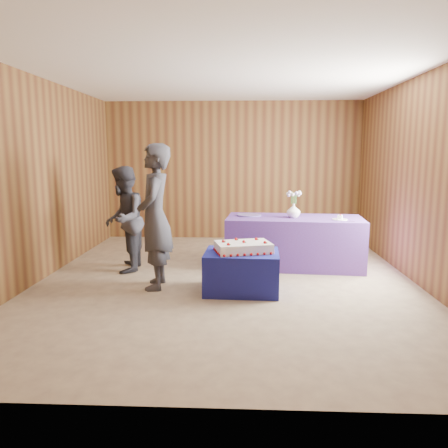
# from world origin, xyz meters

# --- Properties ---
(ground) EXTENTS (6.00, 6.00, 0.00)m
(ground) POSITION_xyz_m (0.00, 0.00, 0.00)
(ground) COLOR tan
(ground) RESTS_ON ground
(room_shell) EXTENTS (5.04, 6.04, 2.72)m
(room_shell) POSITION_xyz_m (0.00, 0.00, 1.80)
(room_shell) COLOR brown
(room_shell) RESTS_ON ground
(cake_table) EXTENTS (0.93, 0.74, 0.50)m
(cake_table) POSITION_xyz_m (0.21, -0.46, 0.25)
(cake_table) COLOR #1A1A91
(cake_table) RESTS_ON ground
(serving_table) EXTENTS (2.07, 1.06, 0.75)m
(serving_table) POSITION_xyz_m (0.99, 0.79, 0.38)
(serving_table) COLOR #543593
(serving_table) RESTS_ON ground
(sheet_cake) EXTENTS (0.78, 0.62, 0.16)m
(sheet_cake) POSITION_xyz_m (0.23, -0.47, 0.56)
(sheet_cake) COLOR white
(sheet_cake) RESTS_ON cake_table
(vase) EXTENTS (0.25, 0.25, 0.21)m
(vase) POSITION_xyz_m (0.97, 0.76, 0.85)
(vase) COLOR white
(vase) RESTS_ON serving_table
(flower_spray) EXTENTS (0.23, 0.22, 0.17)m
(flower_spray) POSITION_xyz_m (0.97, 0.76, 1.10)
(flower_spray) COLOR #316428
(flower_spray) RESTS_ON vase
(platter) EXTENTS (0.51, 0.51, 0.02)m
(platter) POSITION_xyz_m (0.31, 0.93, 0.76)
(platter) COLOR #6552A4
(platter) RESTS_ON serving_table
(plate) EXTENTS (0.29, 0.29, 0.01)m
(plate) POSITION_xyz_m (1.61, 0.57, 0.76)
(plate) COLOR white
(plate) RESTS_ON serving_table
(cake_slice) EXTENTS (0.08, 0.08, 0.08)m
(cake_slice) POSITION_xyz_m (1.61, 0.57, 0.79)
(cake_slice) COLOR white
(cake_slice) RESTS_ON plate
(knife) EXTENTS (0.25, 0.11, 0.00)m
(knife) POSITION_xyz_m (1.66, 0.45, 0.75)
(knife) COLOR silver
(knife) RESTS_ON serving_table
(guest_left) EXTENTS (0.49, 0.70, 1.82)m
(guest_left) POSITION_xyz_m (-0.88, -0.34, 0.91)
(guest_left) COLOR #33343D
(guest_left) RESTS_ON ground
(guest_right) EXTENTS (0.64, 0.79, 1.52)m
(guest_right) POSITION_xyz_m (-1.49, 0.41, 0.76)
(guest_right) COLOR #34343E
(guest_right) RESTS_ON ground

